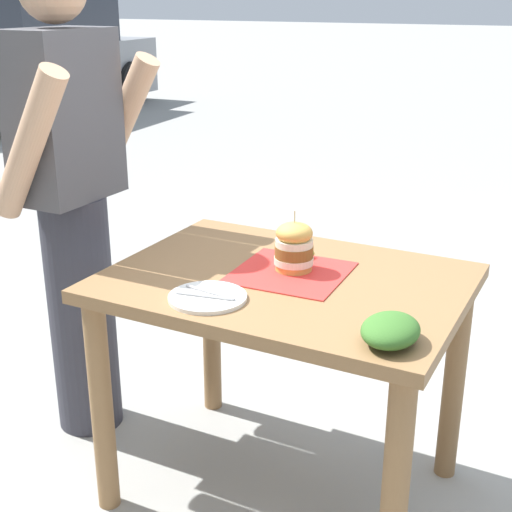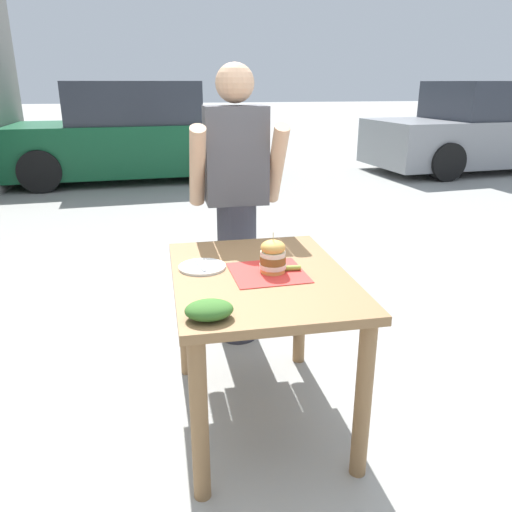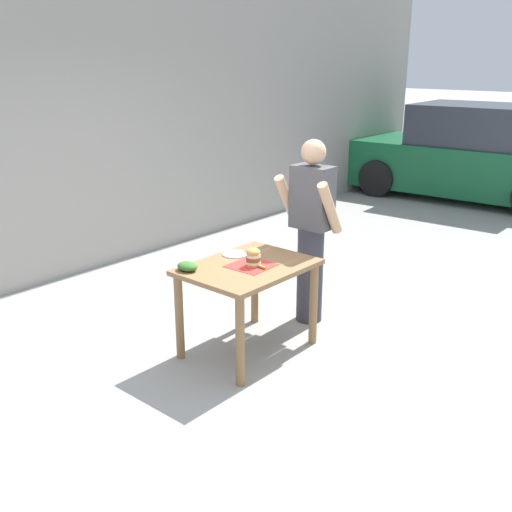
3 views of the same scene
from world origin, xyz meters
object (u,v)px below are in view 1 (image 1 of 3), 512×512
at_px(side_plate_with_forks, 208,297).
at_px(side_salad, 390,330).
at_px(patio_table, 285,318).
at_px(parked_car_far_end, 26,61).
at_px(sandwich, 294,246).
at_px(diner_across_table, 73,201).
at_px(pickle_spear, 305,257).

xyz_separation_m(side_plate_with_forks, side_salad, (-0.02, -0.53, 0.03)).
bearing_deg(patio_table, parked_car_far_end, 49.29).
height_order(sandwich, diner_across_table, diner_across_table).
height_order(diner_across_table, parked_car_far_end, diner_across_table).
bearing_deg(parked_car_far_end, sandwich, -130.42).
xyz_separation_m(pickle_spear, diner_across_table, (-0.12, 0.83, 0.11)).
height_order(side_salad, parked_car_far_end, parked_car_far_end).
xyz_separation_m(sandwich, parked_car_far_end, (5.53, 6.49, -0.12)).
bearing_deg(side_plate_with_forks, patio_table, -25.75).
relative_size(pickle_spear, parked_car_far_end, 0.02).
relative_size(side_salad, diner_across_table, 0.11).
bearing_deg(side_salad, diner_across_table, 76.42).
height_order(patio_table, side_plate_with_forks, side_plate_with_forks).
height_order(sandwich, side_salad, sandwich).
xyz_separation_m(pickle_spear, side_salad, (-0.42, -0.41, 0.02)).
bearing_deg(side_salad, parked_car_far_end, 49.65).
height_order(sandwich, side_plate_with_forks, sandwich).
height_order(side_salad, diner_across_table, diner_across_table).
bearing_deg(pickle_spear, sandwich, 179.07).
bearing_deg(pickle_spear, patio_table, 179.95).
xyz_separation_m(sandwich, side_salad, (-0.33, -0.41, -0.04)).
xyz_separation_m(pickle_spear, parked_car_far_end, (5.44, 6.49, -0.06)).
relative_size(side_salad, parked_car_far_end, 0.04).
height_order(patio_table, diner_across_table, diner_across_table).
height_order(pickle_spear, side_salad, side_salad).
bearing_deg(diner_across_table, parked_car_far_end, 45.51).
distance_m(pickle_spear, diner_across_table, 0.85).
xyz_separation_m(patio_table, sandwich, (0.06, 0.00, 0.21)).
xyz_separation_m(patio_table, parked_car_far_end, (5.59, 6.49, 0.09)).
relative_size(pickle_spear, diner_across_table, 0.05).
distance_m(side_plate_with_forks, diner_across_table, 0.77).
bearing_deg(side_salad, patio_table, 56.06).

